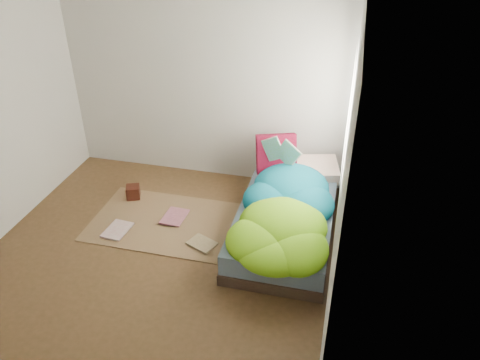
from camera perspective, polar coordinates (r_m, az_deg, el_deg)
name	(u,v)px	position (r m, az deg, el deg)	size (l,w,h in m)	color
ground	(157,255)	(4.95, -10.04, -9.00)	(3.50, 3.50, 0.00)	#49351C
room_walls	(141,108)	(4.11, -11.92, 8.60)	(3.54, 3.54, 2.62)	silver
bed	(286,218)	(5.12, 5.65, -4.67)	(1.00, 2.00, 0.34)	#37281E
duvet	(285,203)	(4.75, 5.46, -2.86)	(0.96, 1.84, 0.34)	#086882
rug	(164,222)	(5.39, -9.30, -5.03)	(1.60, 1.10, 0.01)	brown
pillow_floral	(310,169)	(5.57, 8.56, 1.30)	(0.63, 0.39, 0.14)	white
pillow_magenta	(276,154)	(5.52, 4.43, 3.20)	(0.46, 0.14, 0.46)	#460415
open_book	(281,144)	(5.24, 4.96, 4.44)	(0.41, 0.09, 0.25)	green
wooden_box	(133,192)	(5.83, -12.89, -1.43)	(0.16, 0.16, 0.16)	black
floor_book_a	(108,228)	(5.40, -15.81, -5.65)	(0.24, 0.33, 0.03)	beige
floor_book_b	(165,215)	(5.45, -9.18, -4.26)	(0.25, 0.34, 0.03)	#B96A7D
floor_book_c	(195,249)	(4.94, -5.45, -8.34)	(0.21, 0.29, 0.02)	tan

